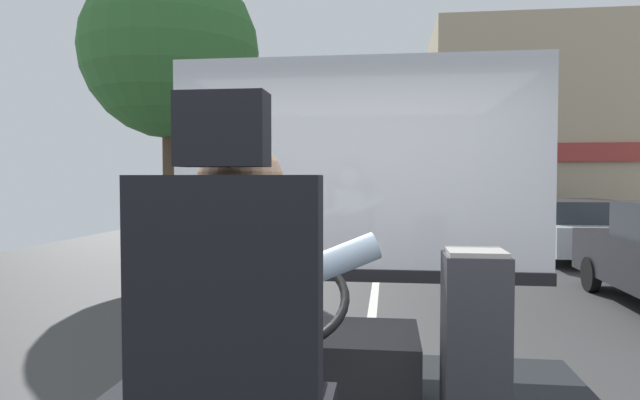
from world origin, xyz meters
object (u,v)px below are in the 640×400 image
at_px(bus_driver, 246,308).
at_px(parked_car_blue, 519,211).
at_px(fare_box, 474,350).
at_px(parked_car_silver, 574,228).
at_px(steering_console, 305,367).
at_px(driver_seat, 236,389).

relative_size(bus_driver, parked_car_blue, 0.20).
height_order(fare_box, parked_car_silver, fare_box).
height_order(steering_console, parked_car_blue, parked_car_blue).
relative_size(driver_seat, fare_box, 1.60).
bearing_deg(driver_seat, bus_driver, 90.00).
height_order(bus_driver, fare_box, bus_driver).
xyz_separation_m(parked_car_silver, parked_car_blue, (-0.05, 5.04, 0.09)).
bearing_deg(bus_driver, steering_console, 90.00).
relative_size(steering_console, fare_box, 1.30).
bearing_deg(bus_driver, parked_car_silver, 68.34).
height_order(driver_seat, parked_car_blue, driver_seat).
distance_m(driver_seat, parked_car_silver, 12.31).
relative_size(fare_box, parked_car_blue, 0.22).
bearing_deg(parked_car_blue, steering_console, -106.28).
bearing_deg(fare_box, parked_car_blue, 76.64).
relative_size(bus_driver, steering_console, 0.70).
xyz_separation_m(driver_seat, parked_car_silver, (4.50, 11.45, -0.54)).
distance_m(bus_driver, fare_box, 1.19).
bearing_deg(bus_driver, parked_car_blue, 74.79).
distance_m(steering_console, fare_box, 0.84).
xyz_separation_m(driver_seat, fare_box, (0.76, 0.95, -0.16)).
relative_size(steering_console, parked_car_blue, 0.28).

